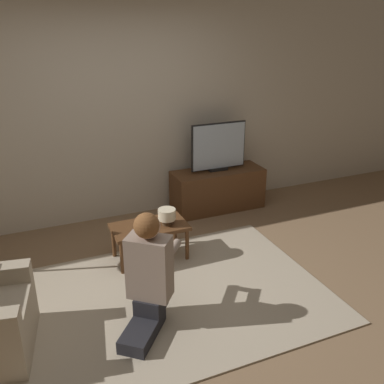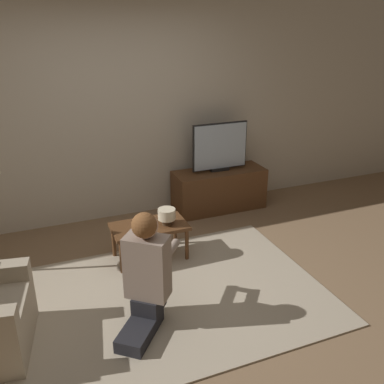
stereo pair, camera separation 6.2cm
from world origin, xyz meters
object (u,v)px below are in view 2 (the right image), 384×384
Objects in this scene: tv at (220,147)px; table_lamp at (167,215)px; person_kneeling at (146,272)px; coffee_table at (149,229)px.

tv is 4.08× the size of table_lamp.
tv is at bearing 42.15° from table_lamp.
tv is 1.44m from table_lamp.
tv reaches higher than table_lamp.
person_kneeling is 5.50× the size of table_lamp.
tv reaches higher than coffee_table.
person_kneeling is 1.05m from table_lamp.
person_kneeling reaches higher than coffee_table.
tv is 1.58m from coffee_table.
tv is 0.74× the size of person_kneeling.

